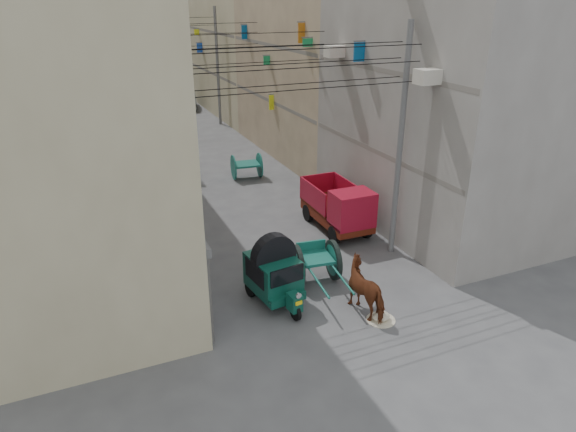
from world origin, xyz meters
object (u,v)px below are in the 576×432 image
horse (368,288)px  distant_car_grey (187,101)px  distant_car_white (154,142)px  distant_car_green (144,96)px  auto_rickshaw (274,272)px  tonga_cart (315,262)px  second_cart (247,165)px  feed_sack (381,316)px  mini_truck (341,210)px

horse → distant_car_grey: (1.95, 31.48, -0.11)m
distant_car_white → distant_car_green: size_ratio=1.02×
auto_rickshaw → tonga_cart: size_ratio=0.81×
second_cart → feed_sack: (-0.56, -13.45, -0.54)m
auto_rickshaw → distant_car_white: (-0.54, 17.84, -0.34)m
auto_rickshaw → tonga_cart: 1.79m
mini_truck → feed_sack: mini_truck is taller
mini_truck → distant_car_green: 30.60m
tonga_cart → mini_truck: bearing=55.7°
auto_rickshaw → mini_truck: mini_truck is taller
second_cart → horse: bearing=-87.1°
second_cart → distant_car_white: distant_car_white is taller
second_cart → distant_car_grey: bearing=92.0°
mini_truck → distant_car_green: bearing=95.7°
mini_truck → distant_car_white: mini_truck is taller
tonga_cart → horse: size_ratio=1.70×
tonga_cart → feed_sack: bearing=-67.9°
auto_rickshaw → distant_car_white: 17.85m
feed_sack → distant_car_green: bearing=91.6°
feed_sack → horse: (-0.11, 0.60, 0.63)m
auto_rickshaw → horse: 2.85m
auto_rickshaw → distant_car_green: 33.99m
mini_truck → distant_car_grey: (0.04, 26.36, -0.30)m
auto_rickshaw → horse: auto_rickshaw is taller
mini_truck → distant_car_white: bearing=108.8°
feed_sack → distant_car_green: distant_car_green is taller
distant_car_green → distant_car_grey: bearing=112.5°
feed_sack → tonga_cart: bearing=105.3°
tonga_cart → distant_car_white: bearing=104.2°
tonga_cart → distant_car_green: size_ratio=0.81×
auto_rickshaw → distant_car_white: auto_rickshaw is taller
second_cart → distant_car_grey: size_ratio=0.39×
horse → distant_car_grey: bearing=-102.5°
feed_sack → distant_car_white: size_ratio=0.14×
mini_truck → horse: size_ratio=1.96×
auto_rickshaw → tonga_cart: auto_rickshaw is taller
auto_rickshaw → feed_sack: bearing=-50.1°
mini_truck → distant_car_white: (-4.78, 14.35, -0.30)m
mini_truck → distant_car_grey: bearing=90.3°
auto_rickshaw → distant_car_grey: size_ratio=0.63×
tonga_cart → distant_car_grey: size_ratio=0.78×
auto_rickshaw → feed_sack: size_ratio=4.71×
horse → tonga_cart: bearing=-82.5°
distant_car_green → auto_rickshaw: bearing=75.2°
mini_truck → feed_sack: size_ratio=6.76×
second_cart → distant_car_white: size_ratio=0.40×
auto_rickshaw → second_cart: auto_rickshaw is taller
tonga_cart → auto_rickshaw: bearing=-154.7°
mini_truck → second_cart: mini_truck is taller
tonga_cart → second_cart: size_ratio=1.98×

